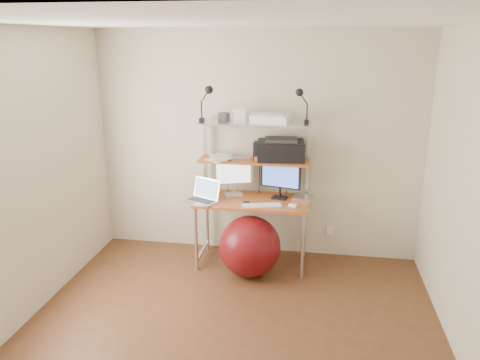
# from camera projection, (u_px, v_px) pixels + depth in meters

# --- Properties ---
(room) EXTENTS (3.60, 3.60, 3.60)m
(room) POSITION_uv_depth(u_px,v_px,m) (226.00, 198.00, 3.48)
(room) COLOR brown
(room) RESTS_ON ground
(computer_desk) EXTENTS (1.20, 0.60, 1.57)m
(computer_desk) POSITION_uv_depth(u_px,v_px,m) (253.00, 179.00, 4.99)
(computer_desk) COLOR #C24F25
(computer_desk) RESTS_ON ground
(desktop) EXTENTS (1.20, 0.60, 0.00)m
(desktop) POSITION_uv_depth(u_px,v_px,m) (252.00, 200.00, 4.99)
(desktop) COLOR #C24F25
(desktop) RESTS_ON computer_desk
(mid_shelf) EXTENTS (1.18, 0.34, 0.00)m
(mid_shelf) POSITION_uv_depth(u_px,v_px,m) (254.00, 159.00, 5.00)
(mid_shelf) COLOR #C24F25
(mid_shelf) RESTS_ON computer_desk
(top_shelf) EXTENTS (1.18, 0.34, 0.00)m
(top_shelf) POSITION_uv_depth(u_px,v_px,m) (254.00, 122.00, 4.88)
(top_shelf) COLOR silver
(top_shelf) RESTS_ON computer_desk
(floor) EXTENTS (3.60, 3.60, 0.00)m
(floor) POSITION_uv_depth(u_px,v_px,m) (227.00, 341.00, 3.85)
(floor) COLOR brown
(floor) RESTS_ON ground
(wall_outlet) EXTENTS (0.08, 0.01, 0.12)m
(wall_outlet) POSITION_uv_depth(u_px,v_px,m) (330.00, 230.00, 5.31)
(wall_outlet) COLOR white
(wall_outlet) RESTS_ON room
(monitor_silver) EXTENTS (0.40, 0.20, 0.46)m
(monitor_silver) POSITION_uv_depth(u_px,v_px,m) (234.00, 173.00, 5.08)
(monitor_silver) COLOR silver
(monitor_silver) RESTS_ON desktop
(monitor_black) EXTENTS (0.44, 0.17, 0.45)m
(monitor_black) POSITION_uv_depth(u_px,v_px,m) (280.00, 178.00, 4.99)
(monitor_black) COLOR black
(monitor_black) RESTS_ON desktop
(laptop) EXTENTS (0.41, 0.38, 0.29)m
(laptop) POSITION_uv_depth(u_px,v_px,m) (204.00, 196.00, 4.95)
(laptop) COLOR silver
(laptop) RESTS_ON desktop
(keyboard) EXTENTS (0.41, 0.21, 0.01)m
(keyboard) POSITION_uv_depth(u_px,v_px,m) (262.00, 205.00, 4.81)
(keyboard) COLOR white
(keyboard) RESTS_ON desktop
(mouse) EXTENTS (0.09, 0.07, 0.02)m
(mouse) POSITION_uv_depth(u_px,v_px,m) (293.00, 205.00, 4.79)
(mouse) COLOR white
(mouse) RESTS_ON desktop
(mac_mini) EXTENTS (0.24, 0.24, 0.04)m
(mac_mini) POSITION_uv_depth(u_px,v_px,m) (303.00, 198.00, 4.99)
(mac_mini) COLOR silver
(mac_mini) RESTS_ON desktop
(phone) EXTENTS (0.09, 0.14, 0.01)m
(phone) POSITION_uv_depth(u_px,v_px,m) (247.00, 203.00, 4.87)
(phone) COLOR black
(phone) RESTS_ON desktop
(printer) EXTENTS (0.52, 0.38, 0.23)m
(printer) POSITION_uv_depth(u_px,v_px,m) (281.00, 150.00, 4.96)
(printer) COLOR black
(printer) RESTS_ON mid_shelf
(nas_cube) EXTENTS (0.14, 0.14, 0.20)m
(nas_cube) POSITION_uv_depth(u_px,v_px,m) (260.00, 151.00, 4.94)
(nas_cube) COLOR black
(nas_cube) RESTS_ON mid_shelf
(red_box) EXTENTS (0.21, 0.16, 0.05)m
(red_box) POSITION_uv_depth(u_px,v_px,m) (265.00, 159.00, 4.92)
(red_box) COLOR #B2441C
(red_box) RESTS_ON mid_shelf
(scanner) EXTENTS (0.41, 0.29, 0.10)m
(scanner) POSITION_uv_depth(u_px,v_px,m) (270.00, 118.00, 4.83)
(scanner) COLOR white
(scanner) RESTS_ON top_shelf
(box_white) EXTENTS (0.14, 0.13, 0.14)m
(box_white) POSITION_uv_depth(u_px,v_px,m) (239.00, 116.00, 4.86)
(box_white) COLOR white
(box_white) RESTS_ON top_shelf
(box_grey) EXTENTS (0.12, 0.12, 0.09)m
(box_grey) POSITION_uv_depth(u_px,v_px,m) (224.00, 117.00, 4.92)
(box_grey) COLOR #303032
(box_grey) RESTS_ON top_shelf
(clip_lamp_left) EXTENTS (0.15, 0.08, 0.38)m
(clip_lamp_left) POSITION_uv_depth(u_px,v_px,m) (207.00, 96.00, 4.77)
(clip_lamp_left) COLOR black
(clip_lamp_left) RESTS_ON top_shelf
(clip_lamp_right) EXTENTS (0.15, 0.08, 0.36)m
(clip_lamp_right) POSITION_uv_depth(u_px,v_px,m) (301.00, 98.00, 4.69)
(clip_lamp_right) COLOR black
(clip_lamp_right) RESTS_ON top_shelf
(exercise_ball) EXTENTS (0.64, 0.64, 0.64)m
(exercise_ball) POSITION_uv_depth(u_px,v_px,m) (250.00, 246.00, 4.85)
(exercise_ball) COLOR maroon
(exercise_ball) RESTS_ON floor
(paper_stack) EXTENTS (0.33, 0.41, 0.02)m
(paper_stack) POSITION_uv_depth(u_px,v_px,m) (220.00, 157.00, 5.04)
(paper_stack) COLOR white
(paper_stack) RESTS_ON mid_shelf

